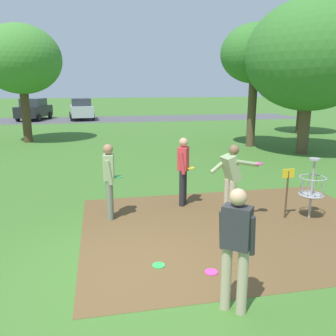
{
  "coord_description": "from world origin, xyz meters",
  "views": [
    {
      "loc": [
        -0.37,
        -4.96,
        2.96
      ],
      "look_at": [
        1.23,
        3.0,
        1.0
      ],
      "focal_mm": 36.93,
      "sensor_mm": 36.0,
      "label": 1
    }
  ],
  "objects_px": {
    "player_foreground_watching": "(236,244)",
    "parked_car_leftmost": "(34,109)",
    "frisbee_near_basket": "(211,272)",
    "frisbee_mid_grass": "(159,265)",
    "tree_near_left": "(310,56)",
    "parked_car_center_left": "(81,109)",
    "disc_golf_basket": "(309,186)",
    "player_throwing": "(231,177)",
    "player_waiting_left": "(183,167)",
    "tree_mid_left": "(255,55)",
    "tree_mid_center": "(21,60)",
    "tree_near_right": "(305,66)",
    "player_waiting_right": "(109,177)"
  },
  "relations": [
    {
      "from": "frisbee_mid_grass",
      "to": "parked_car_center_left",
      "type": "distance_m",
      "value": 26.47
    },
    {
      "from": "player_waiting_left",
      "to": "parked_car_leftmost",
      "type": "height_order",
      "value": "parked_car_leftmost"
    },
    {
      "from": "parked_car_center_left",
      "to": "player_foreground_watching",
      "type": "bearing_deg",
      "value": -83.58
    },
    {
      "from": "tree_mid_left",
      "to": "disc_golf_basket",
      "type": "bearing_deg",
      "value": -106.75
    },
    {
      "from": "tree_near_left",
      "to": "tree_mid_center",
      "type": "bearing_deg",
      "value": 155.72
    },
    {
      "from": "tree_near_right",
      "to": "player_foreground_watching",
      "type": "bearing_deg",
      "value": -124.14
    },
    {
      "from": "player_waiting_left",
      "to": "tree_mid_center",
      "type": "xyz_separation_m",
      "value": [
        -5.71,
        11.21,
        3.22
      ]
    },
    {
      "from": "tree_mid_left",
      "to": "tree_mid_center",
      "type": "xyz_separation_m",
      "value": [
        -11.03,
        3.48,
        -0.15
      ]
    },
    {
      "from": "player_waiting_left",
      "to": "tree_mid_left",
      "type": "height_order",
      "value": "tree_mid_left"
    },
    {
      "from": "player_throwing",
      "to": "parked_car_leftmost",
      "type": "bearing_deg",
      "value": 108.23
    },
    {
      "from": "player_throwing",
      "to": "frisbee_mid_grass",
      "type": "distance_m",
      "value": 2.74
    },
    {
      "from": "tree_mid_left",
      "to": "tree_mid_center",
      "type": "relative_size",
      "value": 0.97
    },
    {
      "from": "tree_near_right",
      "to": "frisbee_mid_grass",
      "type": "bearing_deg",
      "value": -128.55
    },
    {
      "from": "tree_near_left",
      "to": "parked_car_center_left",
      "type": "relative_size",
      "value": 1.47
    },
    {
      "from": "player_waiting_left",
      "to": "frisbee_near_basket",
      "type": "bearing_deg",
      "value": -95.76
    },
    {
      "from": "player_throwing",
      "to": "tree_near_left",
      "type": "height_order",
      "value": "tree_near_left"
    },
    {
      "from": "disc_golf_basket",
      "to": "player_throwing",
      "type": "xyz_separation_m",
      "value": [
        -1.77,
        0.23,
        0.23
      ]
    },
    {
      "from": "disc_golf_basket",
      "to": "frisbee_mid_grass",
      "type": "xyz_separation_m",
      "value": [
        -3.69,
        -1.48,
        -0.74
      ]
    },
    {
      "from": "player_foreground_watching",
      "to": "parked_car_center_left",
      "type": "bearing_deg",
      "value": 96.42
    },
    {
      "from": "disc_golf_basket",
      "to": "tree_mid_left",
      "type": "xyz_separation_m",
      "value": [
        2.75,
        9.16,
        3.59
      ]
    },
    {
      "from": "frisbee_mid_grass",
      "to": "player_waiting_right",
      "type": "bearing_deg",
      "value": 106.79
    },
    {
      "from": "tree_near_left",
      "to": "parked_car_center_left",
      "type": "bearing_deg",
      "value": 119.84
    },
    {
      "from": "frisbee_mid_grass",
      "to": "frisbee_near_basket",
      "type": "bearing_deg",
      "value": -25.2
    },
    {
      "from": "parked_car_center_left",
      "to": "frisbee_near_basket",
      "type": "bearing_deg",
      "value": -83.32
    },
    {
      "from": "player_foreground_watching",
      "to": "parked_car_leftmost",
      "type": "relative_size",
      "value": 0.38
    },
    {
      "from": "player_throwing",
      "to": "frisbee_mid_grass",
      "type": "xyz_separation_m",
      "value": [
        -1.92,
        -1.71,
        -0.98
      ]
    },
    {
      "from": "tree_near_right",
      "to": "tree_mid_center",
      "type": "relative_size",
      "value": 0.97
    },
    {
      "from": "player_foreground_watching",
      "to": "tree_near_left",
      "type": "xyz_separation_m",
      "value": [
        7.14,
        9.81,
        3.17
      ]
    },
    {
      "from": "disc_golf_basket",
      "to": "tree_mid_left",
      "type": "distance_m",
      "value": 10.21
    },
    {
      "from": "disc_golf_basket",
      "to": "frisbee_near_basket",
      "type": "height_order",
      "value": "disc_golf_basket"
    },
    {
      "from": "player_throwing",
      "to": "tree_near_left",
      "type": "xyz_separation_m",
      "value": [
        6.01,
        6.76,
        3.15
      ]
    },
    {
      "from": "disc_golf_basket",
      "to": "player_foreground_watching",
      "type": "height_order",
      "value": "player_foreground_watching"
    },
    {
      "from": "player_foreground_watching",
      "to": "tree_near_left",
      "type": "height_order",
      "value": "tree_near_left"
    },
    {
      "from": "tree_mid_center",
      "to": "disc_golf_basket",
      "type": "bearing_deg",
      "value": -56.78
    },
    {
      "from": "frisbee_near_basket",
      "to": "tree_near_left",
      "type": "distance_m",
      "value": 12.09
    },
    {
      "from": "disc_golf_basket",
      "to": "player_waiting_left",
      "type": "relative_size",
      "value": 0.81
    },
    {
      "from": "player_waiting_right",
      "to": "player_waiting_left",
      "type": "bearing_deg",
      "value": 17.27
    },
    {
      "from": "frisbee_mid_grass",
      "to": "tree_near_right",
      "type": "bearing_deg",
      "value": 51.45
    },
    {
      "from": "tree_mid_center",
      "to": "parked_car_leftmost",
      "type": "height_order",
      "value": "tree_mid_center"
    },
    {
      "from": "frisbee_near_basket",
      "to": "frisbee_mid_grass",
      "type": "xyz_separation_m",
      "value": [
        -0.8,
        0.38,
        0.0
      ]
    },
    {
      "from": "player_throwing",
      "to": "tree_mid_center",
      "type": "height_order",
      "value": "tree_mid_center"
    },
    {
      "from": "tree_near_left",
      "to": "parked_car_leftmost",
      "type": "bearing_deg",
      "value": 127.98
    },
    {
      "from": "parked_car_center_left",
      "to": "tree_mid_left",
      "type": "bearing_deg",
      "value": -60.82
    },
    {
      "from": "player_foreground_watching",
      "to": "parked_car_leftmost",
      "type": "height_order",
      "value": "parked_car_leftmost"
    },
    {
      "from": "tree_near_right",
      "to": "tree_mid_left",
      "type": "height_order",
      "value": "tree_near_right"
    },
    {
      "from": "tree_near_left",
      "to": "tree_mid_left",
      "type": "xyz_separation_m",
      "value": [
        -1.48,
        2.17,
        0.2
      ]
    },
    {
      "from": "frisbee_near_basket",
      "to": "tree_mid_left",
      "type": "xyz_separation_m",
      "value": [
        5.65,
        11.01,
        4.33
      ]
    },
    {
      "from": "frisbee_mid_grass",
      "to": "tree_near_left",
      "type": "height_order",
      "value": "tree_near_left"
    },
    {
      "from": "disc_golf_basket",
      "to": "parked_car_center_left",
      "type": "xyz_separation_m",
      "value": [
        -6.02,
        24.87,
        0.17
      ]
    },
    {
      "from": "player_foreground_watching",
      "to": "player_waiting_left",
      "type": "height_order",
      "value": "same"
    }
  ]
}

